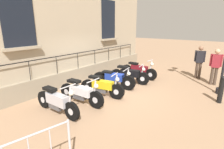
{
  "coord_description": "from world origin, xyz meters",
  "views": [
    {
      "loc": [
        4.46,
        -5.71,
        2.84
      ],
      "look_at": [
        0.12,
        0.0,
        0.8
      ],
      "focal_mm": 28.13,
      "sensor_mm": 36.0,
      "label": 1
    }
  ],
  "objects_px": {
    "motorcycle_silver": "(57,102)",
    "motorcycle_white": "(81,93)",
    "pedestrian_standing": "(199,60)",
    "motorcycle_blue": "(114,79)",
    "pedestrian_walking": "(215,65)",
    "bollard": "(221,89)",
    "motorcycle_yellow": "(102,87)",
    "motorcycle_black": "(129,75)",
    "motorcycle_maroon": "(139,71)"
  },
  "relations": [
    {
      "from": "motorcycle_silver",
      "to": "motorcycle_white",
      "type": "relative_size",
      "value": 0.99
    },
    {
      "from": "motorcycle_silver",
      "to": "pedestrian_standing",
      "type": "height_order",
      "value": "pedestrian_standing"
    },
    {
      "from": "motorcycle_white",
      "to": "pedestrian_standing",
      "type": "bearing_deg",
      "value": 65.81
    },
    {
      "from": "motorcycle_blue",
      "to": "pedestrian_walking",
      "type": "height_order",
      "value": "pedestrian_walking"
    },
    {
      "from": "bollard",
      "to": "pedestrian_walking",
      "type": "height_order",
      "value": "pedestrian_walking"
    },
    {
      "from": "motorcycle_yellow",
      "to": "pedestrian_walking",
      "type": "xyz_separation_m",
      "value": [
        3.39,
        4.38,
        0.6
      ]
    },
    {
      "from": "motorcycle_white",
      "to": "motorcycle_black",
      "type": "distance_m",
      "value": 3.15
    },
    {
      "from": "motorcycle_yellow",
      "to": "motorcycle_black",
      "type": "relative_size",
      "value": 0.95
    },
    {
      "from": "motorcycle_silver",
      "to": "motorcycle_yellow",
      "type": "bearing_deg",
      "value": 84.09
    },
    {
      "from": "motorcycle_blue",
      "to": "motorcycle_maroon",
      "type": "xyz_separation_m",
      "value": [
        0.15,
        2.1,
        -0.0
      ]
    },
    {
      "from": "motorcycle_silver",
      "to": "bollard",
      "type": "relative_size",
      "value": 1.98
    },
    {
      "from": "motorcycle_white",
      "to": "pedestrian_walking",
      "type": "bearing_deg",
      "value": 56.42
    },
    {
      "from": "motorcycle_white",
      "to": "motorcycle_yellow",
      "type": "bearing_deg",
      "value": 79.8
    },
    {
      "from": "motorcycle_blue",
      "to": "bollard",
      "type": "xyz_separation_m",
      "value": [
        4.17,
        1.09,
        0.12
      ]
    },
    {
      "from": "motorcycle_white",
      "to": "bollard",
      "type": "bearing_deg",
      "value": 37.81
    },
    {
      "from": "bollard",
      "to": "motorcycle_white",
      "type": "bearing_deg",
      "value": -142.19
    },
    {
      "from": "motorcycle_black",
      "to": "bollard",
      "type": "relative_size",
      "value": 1.95
    },
    {
      "from": "motorcycle_white",
      "to": "motorcycle_blue",
      "type": "distance_m",
      "value": 2.1
    },
    {
      "from": "motorcycle_yellow",
      "to": "motorcycle_maroon",
      "type": "relative_size",
      "value": 0.89
    },
    {
      "from": "motorcycle_black",
      "to": "pedestrian_walking",
      "type": "height_order",
      "value": "pedestrian_walking"
    },
    {
      "from": "bollard",
      "to": "motorcycle_yellow",
      "type": "bearing_deg",
      "value": -150.8
    },
    {
      "from": "motorcycle_blue",
      "to": "motorcycle_black",
      "type": "bearing_deg",
      "value": 78.95
    },
    {
      "from": "motorcycle_yellow",
      "to": "motorcycle_black",
      "type": "height_order",
      "value": "motorcycle_yellow"
    },
    {
      "from": "motorcycle_blue",
      "to": "pedestrian_standing",
      "type": "xyz_separation_m",
      "value": [
        2.78,
        3.96,
        0.6
      ]
    },
    {
      "from": "motorcycle_black",
      "to": "motorcycle_maroon",
      "type": "xyz_separation_m",
      "value": [
        -0.06,
        1.06,
        -0.0
      ]
    },
    {
      "from": "motorcycle_maroon",
      "to": "pedestrian_walking",
      "type": "distance_m",
      "value": 3.72
    },
    {
      "from": "motorcycle_yellow",
      "to": "motorcycle_black",
      "type": "distance_m",
      "value": 2.15
    },
    {
      "from": "motorcycle_silver",
      "to": "pedestrian_standing",
      "type": "xyz_separation_m",
      "value": [
        2.75,
        7.09,
        0.59
      ]
    },
    {
      "from": "motorcycle_yellow",
      "to": "bollard",
      "type": "height_order",
      "value": "bollard"
    },
    {
      "from": "motorcycle_silver",
      "to": "pedestrian_walking",
      "type": "bearing_deg",
      "value": 60.66
    },
    {
      "from": "motorcycle_blue",
      "to": "motorcycle_maroon",
      "type": "distance_m",
      "value": 2.11
    },
    {
      "from": "motorcycle_black",
      "to": "pedestrian_walking",
      "type": "bearing_deg",
      "value": 33.03
    },
    {
      "from": "motorcycle_yellow",
      "to": "motorcycle_black",
      "type": "xyz_separation_m",
      "value": [
        -0.03,
        2.15,
        0.01
      ]
    },
    {
      "from": "pedestrian_walking",
      "to": "motorcycle_silver",
      "type": "bearing_deg",
      "value": -119.34
    },
    {
      "from": "motorcycle_silver",
      "to": "motorcycle_blue",
      "type": "height_order",
      "value": "motorcycle_silver"
    },
    {
      "from": "motorcycle_silver",
      "to": "pedestrian_walking",
      "type": "xyz_separation_m",
      "value": [
        3.6,
        6.4,
        0.58
      ]
    },
    {
      "from": "motorcycle_white",
      "to": "motorcycle_maroon",
      "type": "relative_size",
      "value": 0.96
    },
    {
      "from": "motorcycle_white",
      "to": "motorcycle_black",
      "type": "height_order",
      "value": "motorcycle_white"
    },
    {
      "from": "motorcycle_yellow",
      "to": "pedestrian_standing",
      "type": "height_order",
      "value": "pedestrian_standing"
    },
    {
      "from": "motorcycle_blue",
      "to": "bollard",
      "type": "bearing_deg",
      "value": 14.6
    },
    {
      "from": "motorcycle_yellow",
      "to": "bollard",
      "type": "relative_size",
      "value": 1.85
    },
    {
      "from": "motorcycle_silver",
      "to": "motorcycle_blue",
      "type": "xyz_separation_m",
      "value": [
        -0.03,
        3.13,
        -0.01
      ]
    },
    {
      "from": "motorcycle_white",
      "to": "pedestrian_standing",
      "type": "xyz_separation_m",
      "value": [
        2.72,
        6.06,
        0.6
      ]
    },
    {
      "from": "motorcycle_maroon",
      "to": "pedestrian_walking",
      "type": "xyz_separation_m",
      "value": [
        3.48,
        1.17,
        0.59
      ]
    },
    {
      "from": "bollard",
      "to": "pedestrian_standing",
      "type": "relative_size",
      "value": 0.59
    },
    {
      "from": "motorcycle_yellow",
      "to": "motorcycle_blue",
      "type": "distance_m",
      "value": 1.14
    },
    {
      "from": "motorcycle_yellow",
      "to": "motorcycle_maroon",
      "type": "xyz_separation_m",
      "value": [
        -0.09,
        3.21,
        0.01
      ]
    },
    {
      "from": "pedestrian_standing",
      "to": "pedestrian_walking",
      "type": "height_order",
      "value": "pedestrian_standing"
    },
    {
      "from": "motorcycle_maroon",
      "to": "motorcycle_yellow",
      "type": "bearing_deg",
      "value": -88.34
    },
    {
      "from": "motorcycle_yellow",
      "to": "pedestrian_walking",
      "type": "relative_size",
      "value": 1.1
    }
  ]
}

